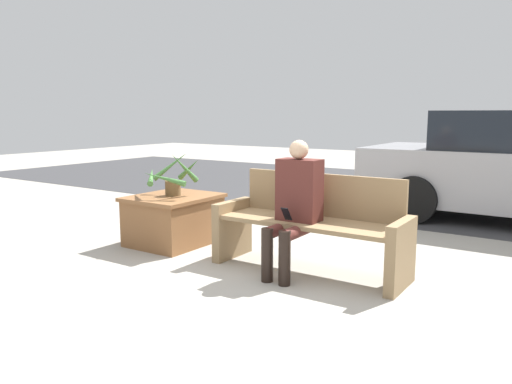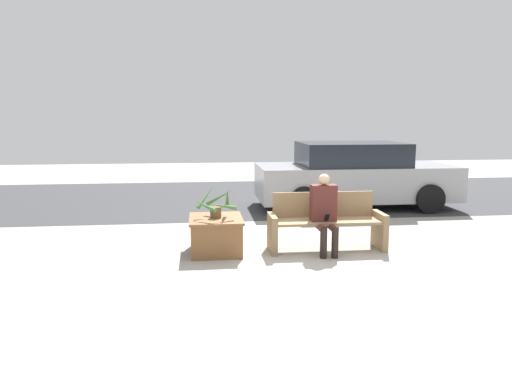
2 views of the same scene
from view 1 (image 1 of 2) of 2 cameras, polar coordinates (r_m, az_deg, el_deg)
ground_plane at (r=4.52m, az=0.50°, el=-9.71°), size 30.00×30.00×0.00m
road_surface at (r=9.62m, az=19.15°, el=-0.17°), size 20.00×6.00×0.01m
bench at (r=4.65m, az=6.33°, el=-3.79°), size 1.81×0.57×0.89m
person_seated at (r=4.47m, az=4.44°, el=-1.11°), size 0.39×0.57×1.21m
planter_box at (r=5.67m, az=-9.38°, el=-2.93°), size 0.81×0.94×0.54m
potted_plant at (r=5.58m, az=-9.55°, el=1.70°), size 0.68×0.66×0.50m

